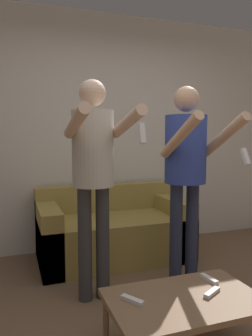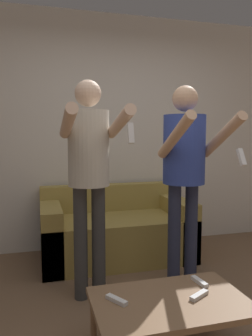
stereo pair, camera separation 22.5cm
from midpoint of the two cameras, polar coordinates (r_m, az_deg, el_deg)
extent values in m
cube|color=silver|center=(3.89, -5.08, 6.16)|extent=(6.40, 0.06, 2.70)
cube|color=#AD9347|center=(3.58, -3.93, -12.04)|extent=(1.57, 0.82, 0.46)
cube|color=#AD9347|center=(3.79, -5.31, -5.12)|extent=(1.57, 0.16, 0.30)
cube|color=#AD9347|center=(3.45, -15.23, -11.51)|extent=(0.20, 0.82, 0.62)
cube|color=#AD9347|center=(3.79, 6.25, -9.75)|extent=(0.20, 0.82, 0.62)
cylinder|color=#383838|center=(2.69, -9.61, -12.95)|extent=(0.11, 0.11, 0.92)
cylinder|color=#383838|center=(2.72, -6.51, -12.72)|extent=(0.11, 0.11, 0.92)
cylinder|color=beige|center=(2.57, -8.29, 3.38)|extent=(0.32, 0.32, 0.59)
sphere|color=beige|center=(2.59, -8.43, 12.80)|extent=(0.21, 0.21, 0.21)
cylinder|color=beige|center=(2.26, -11.54, 7.84)|extent=(0.08, 0.58, 0.23)
cylinder|color=beige|center=(2.34, -2.59, 7.88)|extent=(0.08, 0.58, 0.23)
cube|color=white|center=(2.07, -0.31, 6.10)|extent=(0.04, 0.06, 0.13)
cylinder|color=#282D47|center=(2.93, 6.47, -11.47)|extent=(0.11, 0.11, 0.91)
cylinder|color=#282D47|center=(3.01, 9.27, -11.09)|extent=(0.11, 0.11, 0.91)
cylinder|color=#2D429E|center=(2.84, 8.10, 3.24)|extent=(0.36, 0.36, 0.58)
sphere|color=tan|center=(2.85, 8.22, 11.80)|extent=(0.22, 0.22, 0.22)
cylinder|color=tan|center=(2.52, 6.89, 5.51)|extent=(0.08, 0.56, 0.36)
cylinder|color=tan|center=(2.71, 14.43, 5.39)|extent=(0.08, 0.56, 0.36)
cube|color=white|center=(2.50, 17.69, 1.91)|extent=(0.04, 0.09, 0.13)
cube|color=#846042|center=(2.11, 6.96, -21.99)|extent=(0.91, 0.58, 0.04)
cylinder|color=#846042|center=(2.28, -6.64, -24.86)|extent=(0.04, 0.04, 0.32)
cylinder|color=#846042|center=(2.57, 13.20, -21.25)|extent=(0.04, 0.04, 0.32)
cube|color=white|center=(2.16, 11.69, -20.50)|extent=(0.15, 0.10, 0.02)
cube|color=white|center=(2.04, -2.31, -22.04)|extent=(0.11, 0.15, 0.02)
cube|color=white|center=(2.33, 11.44, -18.45)|extent=(0.06, 0.15, 0.02)
camera|label=1|loc=(0.11, -92.11, -0.21)|focal=35.00mm
camera|label=2|loc=(0.11, 87.89, 0.21)|focal=35.00mm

